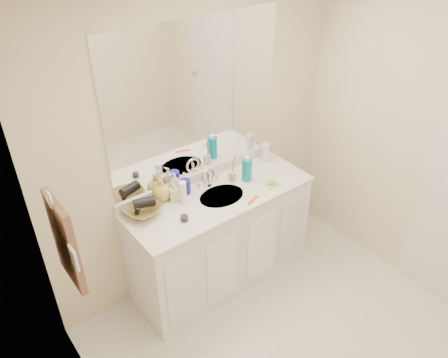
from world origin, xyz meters
TOP-DOWN VIEW (x-y plane):
  - floor at (0.00, 0.00)m, footprint 2.60×2.60m
  - ceiling at (0.00, 0.00)m, footprint 2.60×2.60m
  - wall_back at (0.00, 1.30)m, footprint 2.60×0.02m
  - wall_left at (-1.30, 0.00)m, footprint 0.02×2.60m
  - wall_right at (1.30, 0.00)m, footprint 0.02×2.60m
  - vanity_cabinet at (0.00, 1.02)m, footprint 1.50×0.55m
  - countertop at (0.00, 1.02)m, footprint 1.52×0.57m
  - backsplash at (0.00, 1.29)m, footprint 1.52×0.03m
  - sink_basin at (0.00, 1.00)m, footprint 0.37×0.37m
  - faucet at (0.00, 1.18)m, footprint 0.02×0.02m
  - mirror at (0.00, 1.29)m, footprint 1.48×0.01m
  - blue_mug at (-0.20, 1.21)m, footprint 0.11×0.11m
  - tan_cup at (0.19, 1.11)m, footprint 0.07×0.07m
  - toothbrush at (0.20, 1.11)m, footprint 0.02×0.04m
  - mouthwash_bottle at (0.30, 1.06)m, footprint 0.09×0.09m
  - clear_pump_bottle at (0.62, 1.19)m, footprint 0.07×0.07m
  - soap_dish at (0.40, 0.87)m, footprint 0.11×0.09m
  - green_soap at (0.40, 0.87)m, footprint 0.08×0.07m
  - orange_comb at (0.15, 0.81)m, footprint 0.13×0.07m
  - dark_jar at (-0.39, 0.93)m, footprint 0.06×0.06m
  - extra_white_bottle at (-0.28, 1.12)m, footprint 0.06×0.06m
  - soap_bottle_white at (-0.27, 1.24)m, footprint 0.09×0.10m
  - soap_bottle_cream at (-0.32, 1.19)m, footprint 0.08×0.09m
  - soap_bottle_yellow at (-0.38, 1.25)m, footprint 0.19×0.19m
  - wicker_basket at (-0.59, 1.18)m, footprint 0.32×0.32m
  - hair_dryer at (-0.57, 1.18)m, footprint 0.17×0.12m
  - towel_ring at (-1.27, 0.77)m, footprint 0.01×0.11m
  - hand_towel at (-1.25, 0.77)m, footprint 0.04×0.32m
  - switch_plate at (-1.27, 0.57)m, footprint 0.01×0.08m

SIDE VIEW (x-z plane):
  - floor at x=0.00m, z-range 0.00..0.00m
  - vanity_cabinet at x=0.00m, z-range 0.00..0.85m
  - countertop at x=0.00m, z-range 0.85..0.88m
  - sink_basin at x=0.00m, z-range 0.86..0.88m
  - orange_comb at x=0.15m, z-range 0.88..0.89m
  - soap_dish at x=0.40m, z-range 0.88..0.89m
  - dark_jar at x=-0.39m, z-range 0.88..0.92m
  - green_soap at x=0.40m, z-range 0.89..0.92m
  - wicker_basket at x=-0.59m, z-range 0.88..0.94m
  - backsplash at x=0.00m, z-range 0.88..0.96m
  - tan_cup at x=0.19m, z-range 0.88..0.96m
  - faucet at x=0.00m, z-range 0.88..0.99m
  - blue_mug at x=-0.20m, z-range 0.88..1.00m
  - soap_bottle_cream at x=-0.32m, z-range 0.88..1.03m
  - clear_pump_bottle at x=0.62m, z-range 0.88..1.05m
  - extra_white_bottle at x=-0.28m, z-range 0.88..1.06m
  - hair_dryer at x=-0.57m, z-range 0.93..1.01m
  - soap_bottle_yellow at x=-0.38m, z-range 0.88..1.06m
  - soap_bottle_white at x=-0.27m, z-range 0.88..1.07m
  - mouthwash_bottle at x=0.30m, z-range 0.88..1.07m
  - toothbrush at x=0.20m, z-range 0.94..1.12m
  - wall_back at x=0.00m, z-range 0.00..2.40m
  - wall_left at x=-1.30m, z-range 0.00..2.40m
  - wall_right at x=1.30m, z-range 0.00..2.40m
  - hand_towel at x=-1.25m, z-range 0.98..1.52m
  - switch_plate at x=-1.27m, z-range 1.24..1.36m
  - towel_ring at x=-1.27m, z-range 1.49..1.61m
  - mirror at x=0.00m, z-range 0.96..2.16m
  - ceiling at x=0.00m, z-range 2.39..2.41m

